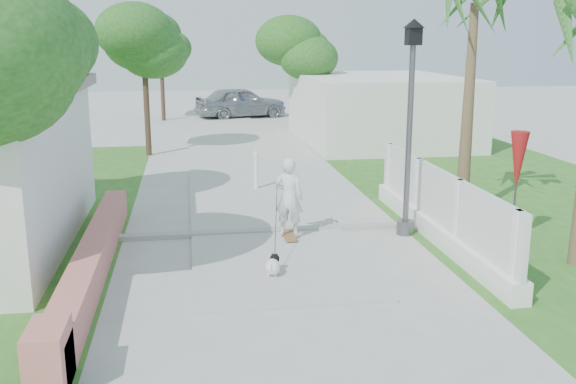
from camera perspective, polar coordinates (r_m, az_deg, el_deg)
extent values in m
plane|color=#B7B7B2|center=(8.27, 3.40, -15.95)|extent=(90.00, 90.00, 0.00)
cube|color=#B7B7B2|center=(27.37, -5.49, 4.99)|extent=(3.20, 36.00, 0.06)
cube|color=#999993|center=(13.72, -1.89, -3.50)|extent=(6.50, 0.25, 0.10)
cube|color=#2F631F|center=(17.77, 20.27, -0.53)|extent=(8.00, 20.00, 0.01)
cube|color=#CB7668|center=(11.78, -16.89, -5.73)|extent=(0.45, 8.00, 0.60)
cube|color=#CB7668|center=(8.28, -20.51, -13.66)|extent=(0.45, 0.80, 0.80)
cube|color=white|center=(13.57, 13.05, -3.38)|extent=(0.35, 7.00, 0.40)
cube|color=white|center=(13.38, 13.22, -0.30)|extent=(0.10, 7.00, 1.10)
cube|color=white|center=(10.66, 19.57, -5.41)|extent=(0.14, 0.14, 1.50)
cube|color=white|center=(12.54, 14.87, -2.27)|extent=(0.14, 0.14, 1.50)
cube|color=white|center=(14.51, 11.43, 0.05)|extent=(0.14, 0.14, 1.50)
cube|color=white|center=(16.36, 9.04, 1.66)|extent=(0.14, 0.14, 1.50)
cube|color=silver|center=(26.29, 8.00, 7.36)|extent=(6.00, 8.00, 2.60)
cylinder|color=#59595E|center=(13.86, 10.36, -3.10)|extent=(0.36, 0.36, 0.30)
cylinder|color=#59595E|center=(13.46, 10.69, 4.47)|extent=(0.12, 0.12, 4.00)
cube|color=black|center=(13.30, 11.10, 13.43)|extent=(0.28, 0.28, 0.35)
cone|color=black|center=(13.30, 11.15, 14.51)|extent=(0.44, 0.44, 0.18)
cylinder|color=white|center=(17.48, -2.86, 1.75)|extent=(0.12, 0.12, 1.00)
sphere|color=white|center=(17.39, -2.88, 3.42)|extent=(0.14, 0.14, 0.14)
cylinder|color=#59595E|center=(13.52, 19.53, -0.37)|extent=(0.04, 0.04, 2.00)
cone|color=#B31919|center=(13.38, 19.77, 2.54)|extent=(0.36, 0.36, 1.20)
cylinder|color=#4C3826|center=(16.18, -22.87, 4.24)|extent=(0.20, 0.20, 3.50)
ellipsoid|color=#194F16|center=(16.03, -23.37, 9.53)|extent=(3.20, 3.20, 2.40)
ellipsoid|color=#194F16|center=(15.78, -22.95, 10.80)|extent=(2.72, 2.72, 2.05)
ellipsoid|color=#194F16|center=(16.26, -24.13, 11.98)|extent=(2.40, 2.40, 1.79)
cylinder|color=#4C3826|center=(23.17, -12.48, 7.91)|extent=(0.20, 0.20, 3.85)
ellipsoid|color=#194F16|center=(23.07, -12.69, 11.99)|extent=(3.40, 3.40, 2.55)
ellipsoid|color=#194F16|center=(22.86, -12.25, 12.88)|extent=(2.89, 2.89, 2.18)
ellipsoid|color=#194F16|center=(23.28, -13.25, 13.70)|extent=(2.55, 2.55, 1.90)
cylinder|color=#4C3826|center=(27.54, 1.16, 8.70)|extent=(0.20, 0.20, 3.50)
ellipsoid|color=#194F16|center=(27.46, 1.18, 11.83)|extent=(3.00, 3.00, 2.25)
ellipsoid|color=#194F16|center=(27.29, 1.68, 12.55)|extent=(2.55, 2.55, 1.92)
ellipsoid|color=#194F16|center=(27.61, 0.69, 13.29)|extent=(2.25, 2.25, 1.68)
cylinder|color=#4C3826|center=(33.12, -11.12, 9.58)|extent=(0.20, 0.20, 3.85)
ellipsoid|color=#194F16|center=(33.05, -11.26, 12.43)|extent=(3.20, 3.20, 2.40)
ellipsoid|color=#194F16|center=(32.84, -10.94, 13.05)|extent=(2.72, 2.72, 2.05)
ellipsoid|color=#194F16|center=(33.26, -11.65, 13.62)|extent=(2.40, 2.40, 1.79)
cone|color=brown|center=(14.96, 15.68, 6.64)|extent=(0.32, 0.32, 4.80)
cube|color=brown|center=(13.29, 0.09, -3.87)|extent=(0.57, 0.86, 0.02)
imported|color=silver|center=(13.07, 0.09, -0.44)|extent=(0.70, 0.60, 1.62)
cylinder|color=gray|center=(13.01, -0.03, -4.53)|extent=(0.03, 0.06, 0.06)
cylinder|color=gray|center=(13.03, 0.62, -4.50)|extent=(0.03, 0.06, 0.06)
cylinder|color=gray|center=(13.58, -0.43, -3.75)|extent=(0.03, 0.06, 0.06)
cylinder|color=gray|center=(13.60, 0.20, -3.72)|extent=(0.03, 0.06, 0.06)
ellipsoid|color=silver|center=(11.19, -1.36, -6.67)|extent=(0.37, 0.48, 0.27)
sphere|color=black|center=(11.35, -1.20, -5.94)|extent=(0.17, 0.17, 0.17)
sphere|color=silver|center=(11.43, -1.13, -5.91)|extent=(0.08, 0.08, 0.08)
cone|color=black|center=(11.33, -1.40, -5.55)|extent=(0.05, 0.05, 0.06)
cone|color=black|center=(11.32, -1.00, -5.57)|extent=(0.05, 0.05, 0.06)
cylinder|color=silver|center=(11.34, -1.58, -7.16)|extent=(0.04, 0.04, 0.12)
cylinder|color=silver|center=(11.32, -0.97, -7.19)|extent=(0.04, 0.04, 0.12)
cylinder|color=silver|center=(11.15, -1.75, -7.52)|extent=(0.04, 0.04, 0.12)
cylinder|color=silver|center=(11.14, -1.13, -7.55)|extent=(0.04, 0.04, 0.12)
cylinder|color=silver|center=(10.98, -1.53, -6.69)|extent=(0.05, 0.11, 0.10)
imported|color=#B0B4B8|center=(33.89, -4.21, 7.97)|extent=(5.05, 3.19, 1.60)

